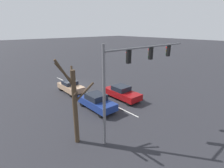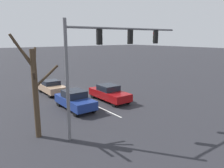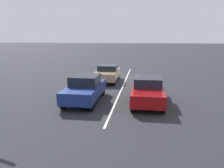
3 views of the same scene
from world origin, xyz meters
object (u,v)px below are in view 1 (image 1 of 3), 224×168
at_px(car_maroon_leftlane_front, 122,93).
at_px(car_tan_midlane_second, 71,87).
at_px(car_navy_midlane_front, 97,102).
at_px(traffic_signal_gantry, 134,67).
at_px(bare_tree_near, 74,102).

relative_size(car_maroon_leftlane_front, car_tan_midlane_second, 1.14).
distance_m(car_navy_midlane_front, car_maroon_leftlane_front, 3.92).
distance_m(car_navy_midlane_front, car_tan_midlane_second, 6.37).
xyz_separation_m(car_navy_midlane_front, traffic_signal_gantry, (0.07, 5.03, 4.47)).
xyz_separation_m(car_navy_midlane_front, car_tan_midlane_second, (-0.37, -6.36, -0.07)).
height_order(car_navy_midlane_front, bare_tree_near, bare_tree_near).
distance_m(car_navy_midlane_front, bare_tree_near, 6.08).
bearing_deg(car_maroon_leftlane_front, bare_tree_near, 24.70).
bearing_deg(traffic_signal_gantry, car_navy_midlane_front, -90.83).
xyz_separation_m(car_maroon_leftlane_front, bare_tree_near, (8.27, 3.80, 2.46)).
bearing_deg(bare_tree_near, car_maroon_leftlane_front, -155.30).
height_order(car_tan_midlane_second, bare_tree_near, bare_tree_near).
bearing_deg(car_maroon_leftlane_front, car_navy_midlane_front, 4.62).
height_order(car_maroon_leftlane_front, bare_tree_near, bare_tree_near).
relative_size(car_maroon_leftlane_front, traffic_signal_gantry, 0.52).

